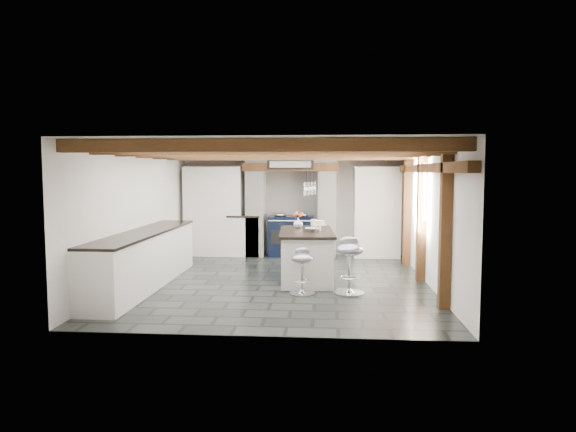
# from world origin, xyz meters

# --- Properties ---
(ground) EXTENTS (6.00, 6.00, 0.00)m
(ground) POSITION_xyz_m (0.00, 0.00, 0.00)
(ground) COLOR black
(ground) RESTS_ON ground
(room_shell) EXTENTS (6.00, 6.03, 6.00)m
(room_shell) POSITION_xyz_m (-0.61, 1.42, 1.07)
(room_shell) COLOR white
(room_shell) RESTS_ON ground
(range_cooker) EXTENTS (1.00, 0.63, 0.99)m
(range_cooker) POSITION_xyz_m (0.00, 2.68, 0.47)
(range_cooker) COLOR black
(range_cooker) RESTS_ON ground
(kitchen_island) EXTENTS (1.03, 1.81, 1.16)m
(kitchen_island) POSITION_xyz_m (0.44, 0.13, 0.45)
(kitchen_island) COLOR white
(kitchen_island) RESTS_ON ground
(bar_stool_near) EXTENTS (0.48, 0.48, 0.89)m
(bar_stool_near) POSITION_xyz_m (1.15, -0.86, 0.55)
(bar_stool_near) COLOR silver
(bar_stool_near) RESTS_ON ground
(bar_stool_far) EXTENTS (0.46, 0.46, 0.72)m
(bar_stool_far) POSITION_xyz_m (0.42, -0.93, 0.45)
(bar_stool_far) COLOR silver
(bar_stool_far) RESTS_ON ground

